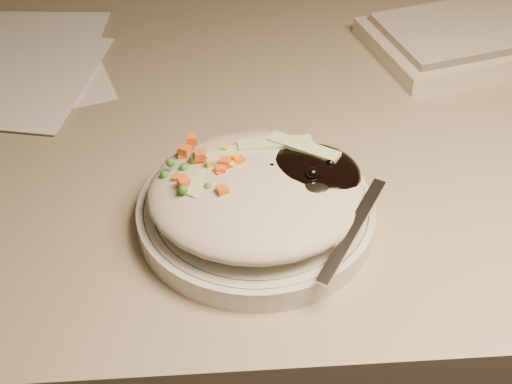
{
  "coord_description": "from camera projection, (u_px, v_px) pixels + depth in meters",
  "views": [
    {
      "loc": [
        -0.08,
        0.71,
        1.19
      ],
      "look_at": [
        -0.05,
        1.19,
        0.78
      ],
      "focal_mm": 50.0,
      "sensor_mm": 36.0,
      "label": 1
    }
  ],
  "objects": [
    {
      "name": "plate_rim",
      "position": [
        256.0,
        205.0,
        0.64
      ],
      "size": [
        0.2,
        0.2,
        0.0
      ],
      "color": "#144723",
      "rests_on": "plate"
    },
    {
      "name": "meal",
      "position": [
        261.0,
        188.0,
        0.63
      ],
      "size": [
        0.21,
        0.19,
        0.05
      ],
      "color": "#BDB599",
      "rests_on": "plate"
    },
    {
      "name": "plate",
      "position": [
        256.0,
        214.0,
        0.65
      ],
      "size": [
        0.22,
        0.22,
        0.02
      ],
      "primitive_type": "cylinder",
      "color": "silver",
      "rests_on": "desk"
    },
    {
      "name": "desk",
      "position": [
        285.0,
        234.0,
        0.93
      ],
      "size": [
        1.4,
        0.7,
        0.74
      ],
      "color": "gray",
      "rests_on": "ground"
    }
  ]
}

